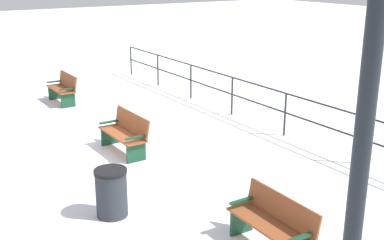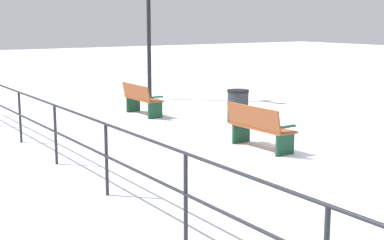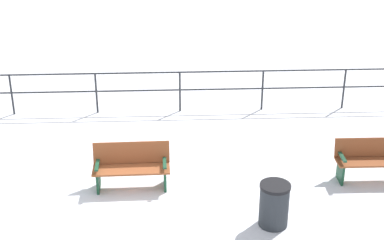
# 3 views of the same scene
# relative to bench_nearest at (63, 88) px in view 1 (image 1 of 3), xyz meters

# --- Properties ---
(ground_plane) EXTENTS (80.00, 80.00, 0.00)m
(ground_plane) POSITION_rel_bench_nearest_xyz_m (0.20, 4.85, -0.46)
(ground_plane) COLOR white
(ground_plane) RESTS_ON ground
(bench_nearest) EXTENTS (0.55, 1.36, 0.89)m
(bench_nearest) POSITION_rel_bench_nearest_xyz_m (0.00, 0.00, 0.00)
(bench_nearest) COLOR brown
(bench_nearest) RESTS_ON ground
(bench_second) EXTENTS (0.58, 1.52, 0.89)m
(bench_second) POSITION_rel_bench_nearest_xyz_m (0.21, 4.85, -0.00)
(bench_second) COLOR brown
(bench_second) RESTS_ON ground
(bench_third) EXTENTS (0.53, 1.48, 0.85)m
(bench_third) POSITION_rel_bench_nearest_xyz_m (0.16, 9.70, -0.01)
(bench_third) COLOR brown
(bench_third) RESTS_ON ground
(lamppost_middle) EXTENTS (0.32, 1.00, 5.21)m
(lamppost_middle) POSITION_rel_bench_nearest_xyz_m (1.92, 12.41, 3.21)
(lamppost_middle) COLOR black
(lamppost_middle) RESTS_ON ground
(waterfront_railing) EXTENTS (0.05, 15.06, 1.09)m
(waterfront_railing) POSITION_rel_bench_nearest_xyz_m (-3.57, 4.85, 0.28)
(waterfront_railing) COLOR #26282D
(waterfront_railing) RESTS_ON ground
(trash_bin) EXTENTS (0.55, 0.55, 0.82)m
(trash_bin) POSITION_rel_bench_nearest_xyz_m (1.69, 7.43, -0.04)
(trash_bin) COLOR #2D3338
(trash_bin) RESTS_ON ground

